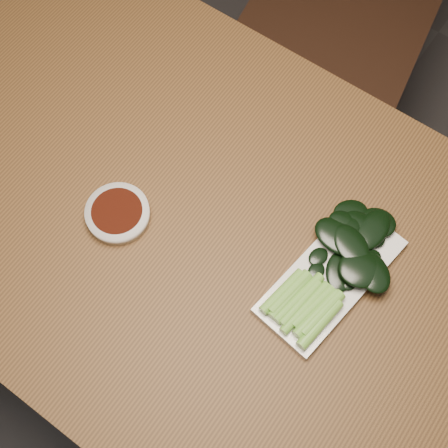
# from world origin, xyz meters

# --- Properties ---
(ground) EXTENTS (6.00, 6.00, 0.00)m
(ground) POSITION_xyz_m (0.00, 0.00, 0.00)
(ground) COLOR #2E2B2B
(ground) RESTS_ON ground
(table) EXTENTS (1.40, 0.80, 0.75)m
(table) POSITION_xyz_m (0.00, 0.00, 0.68)
(table) COLOR #4E3116
(table) RESTS_ON ground
(sauce_bowl) EXTENTS (0.11, 0.11, 0.03)m
(sauce_bowl) POSITION_xyz_m (-0.15, -0.07, 0.76)
(sauce_bowl) COLOR silver
(sauce_bowl) RESTS_ON table
(serving_plate) EXTENTS (0.15, 0.28, 0.01)m
(serving_plate) POSITION_xyz_m (0.21, 0.04, 0.76)
(serving_plate) COLOR silver
(serving_plate) RESTS_ON table
(gai_lan) EXTENTS (0.17, 0.29, 0.02)m
(gai_lan) POSITION_xyz_m (0.21, 0.06, 0.78)
(gai_lan) COLOR #68A338
(gai_lan) RESTS_ON serving_plate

